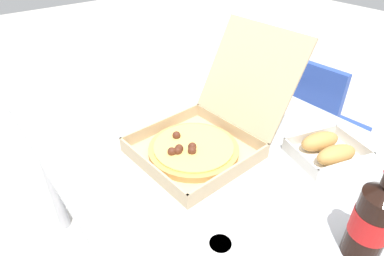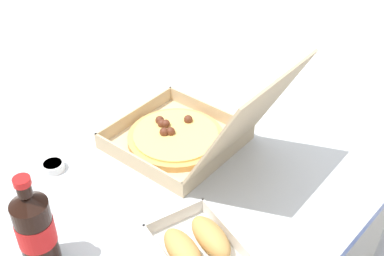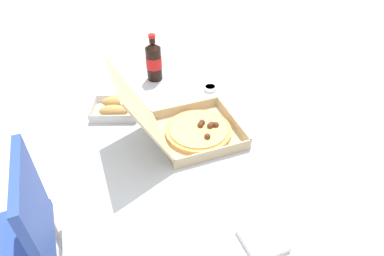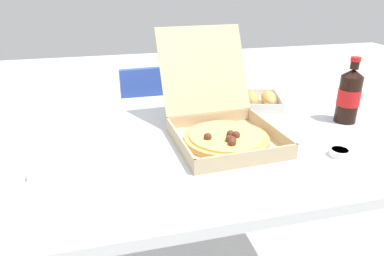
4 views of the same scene
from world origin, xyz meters
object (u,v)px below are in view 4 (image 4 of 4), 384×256
(chair, at_px, (157,129))
(paper_menu, at_px, (95,117))
(pizza_box_open, at_px, (222,125))
(napkin_pile, at_px, (51,164))
(cola_bottle, at_px, (349,95))
(bread_side_box, at_px, (260,100))
(dipping_sauce_cup, at_px, (340,152))

(chair, relative_size, paper_menu, 3.95)
(pizza_box_open, relative_size, napkin_pile, 4.11)
(chair, distance_m, cola_bottle, 0.95)
(bread_side_box, xyz_separation_m, cola_bottle, (0.22, -0.22, 0.07))
(napkin_pile, relative_size, dipping_sauce_cup, 1.96)
(chair, height_order, dipping_sauce_cup, chair)
(chair, xyz_separation_m, paper_menu, (-0.28, -0.42, 0.26))
(napkin_pile, bearing_deg, bread_side_box, 23.04)
(pizza_box_open, bearing_deg, cola_bottle, 3.74)
(pizza_box_open, bearing_deg, bread_side_box, 46.00)
(cola_bottle, distance_m, napkin_pile, 0.96)
(pizza_box_open, height_order, paper_menu, pizza_box_open)
(paper_menu, bearing_deg, cola_bottle, -31.64)
(chair, distance_m, napkin_pile, 0.90)
(chair, height_order, pizza_box_open, pizza_box_open)
(chair, height_order, cola_bottle, cola_bottle)
(bread_side_box, distance_m, dipping_sauce_cup, 0.44)
(paper_menu, bearing_deg, pizza_box_open, -51.26)
(cola_bottle, bearing_deg, pizza_box_open, -176.26)
(chair, xyz_separation_m, pizza_box_open, (0.10, -0.70, 0.30))
(pizza_box_open, xyz_separation_m, napkin_pile, (-0.49, -0.06, -0.04))
(pizza_box_open, bearing_deg, napkin_pile, -172.69)
(bread_side_box, distance_m, paper_menu, 0.62)
(pizza_box_open, height_order, napkin_pile, pizza_box_open)
(pizza_box_open, height_order, bread_side_box, pizza_box_open)
(chair, distance_m, paper_menu, 0.57)
(paper_menu, xyz_separation_m, dipping_sauce_cup, (0.67, -0.47, 0.01))
(chair, height_order, paper_menu, chair)
(bread_side_box, relative_size, napkin_pile, 2.04)
(bread_side_box, bearing_deg, cola_bottle, -44.52)
(cola_bottle, relative_size, napkin_pile, 2.04)
(chair, bearing_deg, bread_side_box, -53.14)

